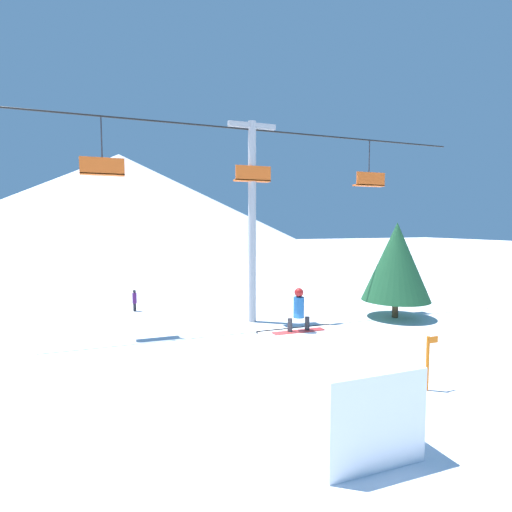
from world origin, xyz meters
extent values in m
plane|color=white|center=(0.00, 0.00, 0.00)|extent=(220.00, 220.00, 0.00)
cone|color=silver|center=(0.00, 89.77, 10.46)|extent=(87.81, 87.81, 20.92)
cube|color=white|center=(1.44, -0.23, 0.99)|extent=(2.26, 3.83, 1.97)
cube|color=silver|center=(1.44, 1.64, 1.94)|extent=(2.26, 0.10, 0.06)
cube|color=#B22D2D|center=(1.35, 1.22, 1.99)|extent=(1.48, 0.26, 0.03)
cylinder|color=black|center=(1.09, 1.22, 2.18)|extent=(0.13, 0.13, 0.36)
cylinder|color=black|center=(1.61, 1.22, 2.18)|extent=(0.13, 0.13, 0.36)
cylinder|color=#1E5693|center=(1.35, 1.22, 2.65)|extent=(0.29, 0.29, 0.56)
sphere|color=maroon|center=(1.35, 1.22, 3.05)|extent=(0.25, 0.25, 0.25)
cylinder|color=#9E9EA3|center=(3.34, 10.25, 4.93)|extent=(0.39, 0.39, 9.85)
cube|color=#9E9EA3|center=(3.34, 10.25, 9.65)|extent=(2.40, 0.24, 0.24)
cylinder|color=black|center=(3.34, 10.25, 9.45)|extent=(24.12, 0.08, 0.08)
cylinder|color=#28282D|center=(-3.50, 10.25, 8.23)|extent=(0.06, 0.06, 2.45)
cube|color=#E05619|center=(-3.50, 10.25, 7.01)|extent=(1.80, 0.44, 0.08)
cube|color=#E05619|center=(-3.50, 10.07, 7.36)|extent=(1.80, 0.08, 0.70)
cylinder|color=#28282D|center=(3.34, 10.25, 8.23)|extent=(0.06, 0.06, 2.45)
cube|color=#E05619|center=(3.34, 10.25, 7.01)|extent=(1.80, 0.44, 0.08)
cube|color=#E05619|center=(3.34, 10.07, 7.36)|extent=(1.80, 0.08, 0.70)
cylinder|color=#28282D|center=(10.17, 10.25, 8.23)|extent=(0.06, 0.06, 2.45)
cube|color=#E05619|center=(10.17, 10.25, 7.01)|extent=(1.80, 0.44, 0.08)
cube|color=#E05619|center=(10.17, 10.07, 7.36)|extent=(1.80, 0.08, 0.70)
cylinder|color=#4C3823|center=(10.66, 8.43, 0.46)|extent=(0.32, 0.32, 0.92)
cone|color=#194728|center=(10.66, 8.43, 2.95)|extent=(3.51, 3.51, 4.07)
cylinder|color=orange|center=(5.26, 0.60, 0.81)|extent=(0.10, 0.10, 1.62)
cube|color=orange|center=(5.44, 0.60, 1.50)|extent=(0.36, 0.02, 0.20)
cylinder|color=black|center=(-2.02, 14.82, 0.23)|extent=(0.17, 0.17, 0.45)
cylinder|color=#471956|center=(-2.02, 14.82, 0.75)|extent=(0.24, 0.24, 0.60)
sphere|color=#232328|center=(-2.02, 14.82, 1.14)|extent=(0.18, 0.18, 0.18)
camera|label=1|loc=(-3.47, -8.27, 4.87)|focal=28.00mm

